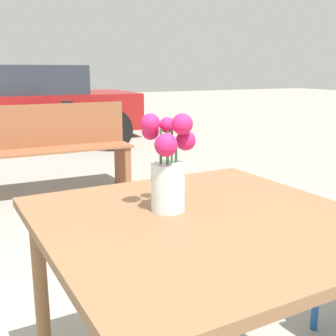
% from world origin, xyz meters
% --- Properties ---
extents(table_front, '(0.96, 0.97, 0.74)m').
position_xyz_m(table_front, '(0.00, 0.00, 0.64)').
color(table_front, brown).
rests_on(table_front, ground_plane).
extents(flower_vase, '(0.17, 0.14, 0.30)m').
position_xyz_m(flower_vase, '(-0.07, 0.10, 0.86)').
color(flower_vase, silver).
rests_on(flower_vase, table_front).
extents(bench_near, '(1.90, 0.40, 0.85)m').
position_xyz_m(bench_near, '(-0.02, 2.98, 0.47)').
color(bench_near, brown).
rests_on(bench_near, ground_plane).
extents(bicycle, '(1.39, 0.76, 0.73)m').
position_xyz_m(bicycle, '(1.03, 4.97, 0.33)').
color(bicycle, black).
rests_on(bicycle, ground_plane).
extents(parked_car, '(4.15, 2.02, 1.24)m').
position_xyz_m(parked_car, '(0.41, 6.69, 0.59)').
color(parked_car, maroon).
rests_on(parked_car, ground_plane).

